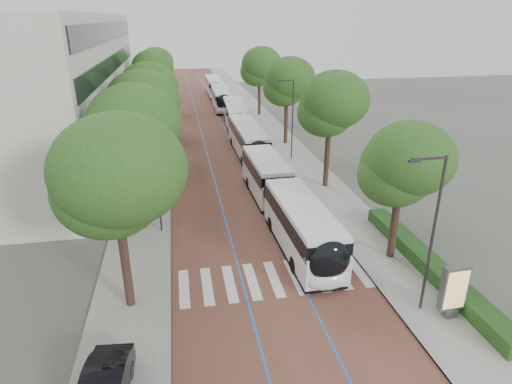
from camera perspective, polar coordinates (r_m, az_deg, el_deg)
The scene contains 22 objects.
ground at distance 23.67m, azimuth 2.49°, elevation -12.88°, with size 160.00×160.00×0.00m, color #51544C.
road at distance 60.55m, azimuth -6.09°, elevation 9.11°, with size 11.00×140.00×0.02m, color brown.
sidewalk_left at distance 60.45m, azimuth -13.27°, elevation 8.67°, with size 4.00×140.00×0.12m, color gray.
sidewalk_right at distance 61.56m, azimuth 0.97°, elevation 9.50°, with size 4.00×140.00×0.12m, color gray.
kerb_left at distance 60.38m, azimuth -11.45°, elevation 8.81°, with size 0.20×140.00×0.14m, color gray.
kerb_right at distance 61.22m, azimuth -0.79°, elevation 9.43°, with size 0.20×140.00×0.14m, color gray.
zebra_crossing at distance 24.50m, azimuth 2.42°, elevation -11.46°, with size 10.55×3.60×0.01m.
lane_line_left at distance 60.45m, azimuth -7.62°, elevation 9.03°, with size 0.12×126.00×0.01m, color blue.
lane_line_right at distance 60.69m, azimuth -4.57°, elevation 9.21°, with size 0.12×126.00×0.01m, color blue.
office_building at distance 49.60m, azimuth -28.67°, elevation 11.93°, with size 18.11×40.00×14.00m.
hedge at distance 26.68m, azimuth 22.18°, elevation -8.98°, with size 1.20×14.00×0.80m, color #1E4819.
streetlight_near at distance 21.27m, azimuth 22.33°, elevation -3.97°, with size 1.82×0.20×8.00m.
streetlight_far at distance 43.23m, azimuth 4.68°, elevation 10.42°, with size 1.82×0.20×8.00m.
lamp_post_left at distance 28.50m, azimuth -13.12°, elevation 2.18°, with size 0.14×0.14×8.00m, color #313134.
trees_left at distance 42.38m, azimuth -14.77°, elevation 12.01°, with size 6.18×60.77×9.36m.
trees_right at distance 45.62m, azimuth 5.25°, elevation 13.34°, with size 5.85×47.39×9.33m.
lead_bus at distance 29.82m, azimuth 3.87°, elevation -1.51°, with size 3.03×18.46×3.20m.
bus_queued_0 at distance 45.09m, azimuth -1.01°, elevation 6.80°, with size 2.61×12.41×3.20m.
bus_queued_1 at distance 57.16m, azimuth -2.72°, elevation 10.09°, with size 3.18×12.51×3.20m.
bus_queued_2 at distance 70.23m, azimuth -4.67°, elevation 12.32°, with size 2.83×12.46×3.20m.
bus_queued_3 at distance 83.01m, azimuth -5.61°, elevation 13.81°, with size 2.68×12.43×3.20m.
ad_panel at distance 22.90m, azimuth 24.85°, elevation -11.83°, with size 1.34×0.53×2.76m.
Camera 1 is at (-4.54, -18.84, 13.60)m, focal length 30.00 mm.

